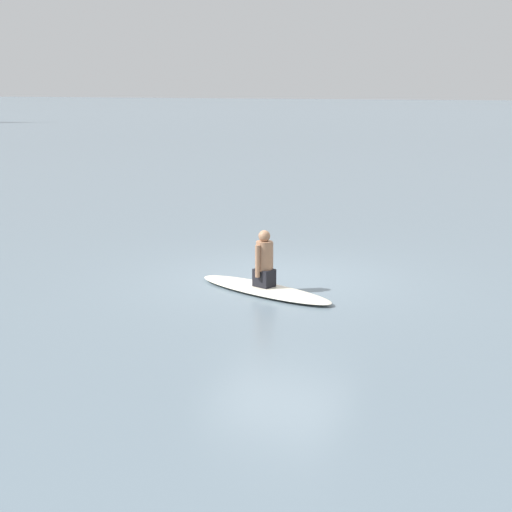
# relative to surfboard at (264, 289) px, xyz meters

# --- Properties ---
(ground_plane) EXTENTS (400.00, 400.00, 0.00)m
(ground_plane) POSITION_rel_surfboard_xyz_m (-0.19, 0.97, -0.05)
(ground_plane) COLOR slate
(surfboard) EXTENTS (2.88, 1.43, 0.11)m
(surfboard) POSITION_rel_surfboard_xyz_m (0.00, 0.00, 0.00)
(surfboard) COLOR silver
(surfboard) RESTS_ON ground
(person_paddler) EXTENTS (0.37, 0.42, 0.95)m
(person_paddler) POSITION_rel_surfboard_xyz_m (-0.00, 0.00, 0.49)
(person_paddler) COLOR black
(person_paddler) RESTS_ON surfboard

